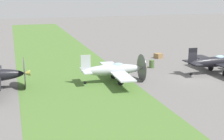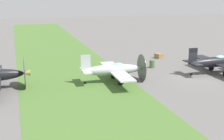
% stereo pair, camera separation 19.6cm
% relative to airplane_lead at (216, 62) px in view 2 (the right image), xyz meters
% --- Properties ---
extents(ground_plane, '(160.00, 160.00, 0.00)m').
position_rel_airplane_lead_xyz_m(ground_plane, '(1.06, -3.00, -1.30)').
color(ground_plane, '#605E5B').
extents(grass_verge, '(120.00, 11.00, 0.01)m').
position_rel_airplane_lead_xyz_m(grass_verge, '(1.06, -15.29, -1.30)').
color(grass_verge, '#476B2D').
rests_on(grass_verge, ground).
extents(airplane_lead, '(8.69, 6.90, 3.11)m').
position_rel_airplane_lead_xyz_m(airplane_lead, '(0.00, 0.00, 0.00)').
color(airplane_lead, black).
rests_on(airplane_lead, ground).
extents(airplane_wingman, '(8.36, 6.64, 2.99)m').
position_rel_airplane_lead_xyz_m(airplane_wingman, '(0.16, -11.60, -0.05)').
color(airplane_wingman, '#B2B7BC').
rests_on(airplane_wingman, ground).
extents(fuel_drum, '(0.60, 0.60, 0.90)m').
position_rel_airplane_lead_xyz_m(fuel_drum, '(-4.51, -5.57, -0.85)').
color(fuel_drum, '#476633').
rests_on(fuel_drum, ground).
extents(supply_crate, '(1.17, 1.17, 0.64)m').
position_rel_airplane_lead_xyz_m(supply_crate, '(-9.45, -2.50, -0.98)').
color(supply_crate, olive).
rests_on(supply_crate, ground).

